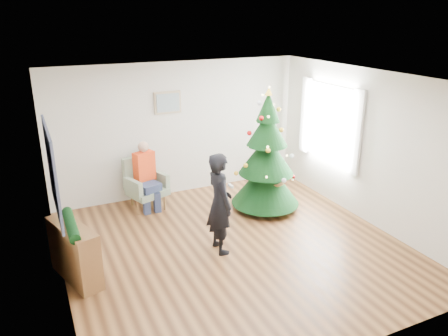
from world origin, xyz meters
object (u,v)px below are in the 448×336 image
christmas_tree (266,156)px  console (75,253)px  armchair (146,189)px  standing_man (220,203)px  stool (273,195)px

christmas_tree → console: bearing=-165.6°
christmas_tree → armchair: christmas_tree is taller
armchair → console: size_ratio=0.96×
christmas_tree → console: christmas_tree is taller
armchair → standing_man: size_ratio=0.61×
standing_man → console: size_ratio=1.56×
stool → armchair: armchair is taller
christmas_tree → armchair: (-1.98, 1.01, -0.67)m
christmas_tree → armchair: 2.32m
christmas_tree → stool: size_ratio=3.98×
christmas_tree → console: (-3.48, -0.90, -0.61)m
christmas_tree → stool: bearing=-52.3°
stool → armchair: 2.36m
christmas_tree → console: 3.65m
christmas_tree → console: size_ratio=2.25×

